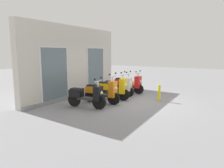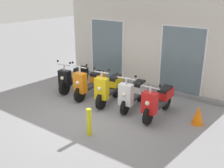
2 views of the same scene
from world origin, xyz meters
The scene contains 9 objects.
ground_plane centered at (0.00, 0.00, 0.00)m, with size 40.00×40.00×0.00m, color gray.
storefront_facade centered at (0.00, 2.88, 1.57)m, with size 6.43×0.50×3.27m.
scooter_black centered at (-1.67, 0.99, 0.46)m, with size 0.58×1.60×1.17m.
scooter_orange centered at (-0.81, 0.82, 0.50)m, with size 0.61×1.60×1.28m.
scooter_yellow centered at (0.00, 0.79, 0.49)m, with size 0.60×1.56×1.26m.
scooter_white centered at (0.79, 0.92, 0.47)m, with size 0.63×1.56×1.21m.
scooter_red centered at (1.67, 0.82, 0.49)m, with size 0.59×1.64×1.17m.
curb_bollard centered at (0.76, -1.05, 0.35)m, with size 0.12×0.12×0.70m, color yellow.
traffic_cone centered at (2.73, 1.06, 0.26)m, with size 0.32×0.32×0.52m, color orange.
Camera 2 is at (4.59, -5.39, 3.43)m, focal length 42.73 mm.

